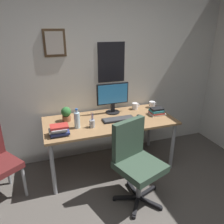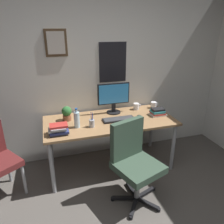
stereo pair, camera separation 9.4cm
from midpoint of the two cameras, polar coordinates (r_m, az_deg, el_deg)
The scene contains 13 objects.
wall_back at distance 3.13m, azimuth -5.35°, elevation 10.64°, with size 4.40×0.10×2.60m.
desk at distance 2.94m, azimuth 0.35°, elevation -3.27°, with size 1.73×0.78×0.73m.
office_chair at distance 2.47m, azimuth 6.80°, elevation -12.15°, with size 0.59×0.60×0.95m.
monitor at distance 3.07m, azimuth 1.30°, elevation 4.01°, with size 0.46×0.20×0.43m.
keyboard at distance 2.89m, azimuth 2.71°, elevation -1.93°, with size 0.43×0.15×0.03m.
computer_mouse at distance 2.99m, azimuth 8.20°, elevation -1.23°, with size 0.06×0.11×0.04m.
water_bottle at distance 2.68m, azimuth -8.25°, elevation -1.95°, with size 0.07×0.07×0.25m.
coffee_mug_near at distance 3.28m, azimuth 7.22°, elevation 1.48°, with size 0.12×0.08×0.09m.
coffee_mug_far at distance 3.38m, azimuth 11.68°, elevation 1.82°, with size 0.13×0.09×0.09m.
potted_plant at distance 2.91m, azimuth -10.93°, elevation -0.23°, with size 0.13×0.13×0.20m.
pen_cup at distance 2.69m, azimuth -4.35°, elevation -2.86°, with size 0.07×0.07×0.20m.
book_stack_left at distance 3.12m, azimuth 12.79°, elevation -0.04°, with size 0.22×0.17×0.10m.
book_stack_right at distance 2.57m, azimuth -12.95°, elevation -4.53°, with size 0.23×0.17×0.12m.
Camera 2 is at (-0.56, -0.88, 1.90)m, focal length 34.76 mm.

